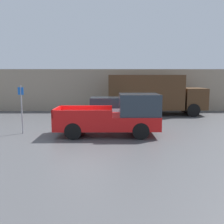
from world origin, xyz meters
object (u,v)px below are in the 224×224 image
Objects in this scene: car at (107,110)px; parking_sign at (22,107)px; delivery_truck at (152,93)px; pickup_truck at (117,116)px.

parking_sign reaches higher than car.
car is 0.58× the size of delivery_truck.
pickup_truck is at bearing -81.90° from car.
pickup_truck reaches higher than car.
parking_sign reaches higher than pickup_truck.
pickup_truck is at bearing -113.02° from delivery_truck.
delivery_truck is (3.03, 7.14, 0.70)m from pickup_truck.
parking_sign is (-5.08, 0.42, 0.44)m from pickup_truck.
delivery_truck reaches higher than parking_sign.
car is at bearing 98.10° from pickup_truck.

